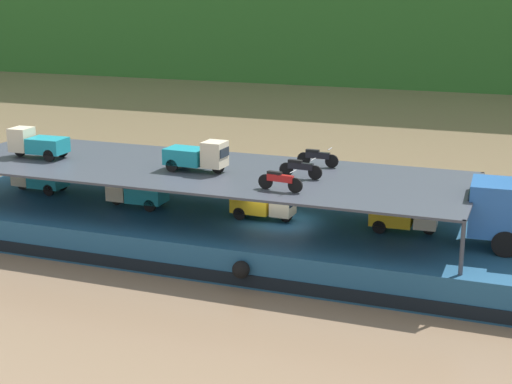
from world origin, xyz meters
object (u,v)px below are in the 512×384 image
mini_truck_lower_stern (38,178)px  mini_truck_upper_mid (197,156)px  cargo_barge (279,238)px  motorcycle_upper_centre (300,168)px  mini_truck_lower_mid (265,204)px  motorcycle_upper_port (280,180)px  mini_truck_lower_fore (405,216)px  motorcycle_upper_stbd (317,157)px  mini_truck_upper_stern (37,143)px  mini_truck_lower_aft (136,192)px

mini_truck_lower_stern → mini_truck_upper_mid: bearing=-5.8°
cargo_barge → motorcycle_upper_centre: motorcycle_upper_centre is taller
mini_truck_lower_stern → mini_truck_lower_mid: (12.03, -0.42, 0.00)m
mini_truck_upper_mid → motorcycle_upper_port: 4.80m
cargo_barge → mini_truck_lower_stern: bearing=177.7°
mini_truck_lower_stern → mini_truck_lower_fore: 18.04m
cargo_barge → mini_truck_lower_stern: (-12.72, 0.52, 1.44)m
motorcycle_upper_port → mini_truck_lower_fore: bearing=31.1°
cargo_barge → motorcycle_upper_stbd: motorcycle_upper_stbd is taller
cargo_barge → motorcycle_upper_port: bearing=-70.5°
mini_truck_upper_stern → mini_truck_lower_stern: bearing=130.0°
mini_truck_lower_mid → mini_truck_upper_mid: 3.59m
mini_truck_lower_fore → motorcycle_upper_stbd: (-4.33, 1.84, 1.74)m
mini_truck_lower_mid → motorcycle_upper_centre: motorcycle_upper_centre is taller
mini_truck_lower_aft → motorcycle_upper_port: size_ratio=1.46×
cargo_barge → mini_truck_upper_mid: 5.01m
mini_truck_upper_mid → motorcycle_upper_centre: bearing=5.4°
mini_truck_lower_fore → motorcycle_upper_stbd: bearing=157.0°
cargo_barge → motorcycle_upper_stbd: 4.05m
mini_truck_lower_fore → motorcycle_upper_centre: (-4.40, -0.44, 1.74)m
mini_truck_lower_stern → mini_truck_lower_aft: size_ratio=0.99×
mini_truck_lower_mid → motorcycle_upper_stbd: size_ratio=1.46×
mini_truck_lower_mid → motorcycle_upper_port: (1.49, -2.36, 1.74)m
mini_truck_lower_stern → motorcycle_upper_port: 13.91m
mini_truck_lower_aft → mini_truck_lower_fore: (12.19, 0.65, 0.00)m
motorcycle_upper_centre → motorcycle_upper_port: bearing=-92.8°
mini_truck_lower_aft → cargo_barge: bearing=1.6°
mini_truck_upper_stern → mini_truck_upper_mid: 8.16m
mini_truck_lower_fore → mini_truck_upper_stern: (-17.10, -1.07, 2.00)m
mini_truck_lower_mid → motorcycle_upper_port: bearing=-57.7°
mini_truck_lower_mid → motorcycle_upper_centre: size_ratio=1.46×
mini_truck_upper_mid → motorcycle_upper_centre: size_ratio=1.46×
mini_truck_lower_aft → mini_truck_lower_mid: size_ratio=1.00×
mini_truck_lower_aft → mini_truck_lower_fore: same height
mini_truck_lower_mid → mini_truck_lower_aft: bearing=-177.3°
cargo_barge → motorcycle_upper_port: size_ratio=17.38×
mini_truck_lower_fore → motorcycle_upper_stbd: motorcycle_upper_stbd is taller
mini_truck_lower_aft → mini_truck_upper_mid: (3.25, -0.22, 2.00)m
motorcycle_upper_centre → mini_truck_lower_mid: bearing=177.2°
mini_truck_upper_stern → mini_truck_lower_mid: bearing=3.6°
mini_truck_upper_stern → mini_truck_lower_aft: bearing=4.8°
motorcycle_upper_stbd → cargo_barge: bearing=-113.3°
mini_truck_lower_stern → mini_truck_lower_mid: size_ratio=0.99×
mini_truck_upper_mid → motorcycle_upper_stbd: mini_truck_upper_mid is taller
mini_truck_upper_mid → motorcycle_upper_centre: 4.56m
cargo_barge → motorcycle_upper_port: (0.80, -2.26, 3.18)m
motorcycle_upper_port → mini_truck_lower_stern: bearing=168.4°
motorcycle_upper_port → motorcycle_upper_stbd: same height
mini_truck_lower_stern → motorcycle_upper_port: motorcycle_upper_port is taller
mini_truck_lower_mid → mini_truck_lower_fore: same height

